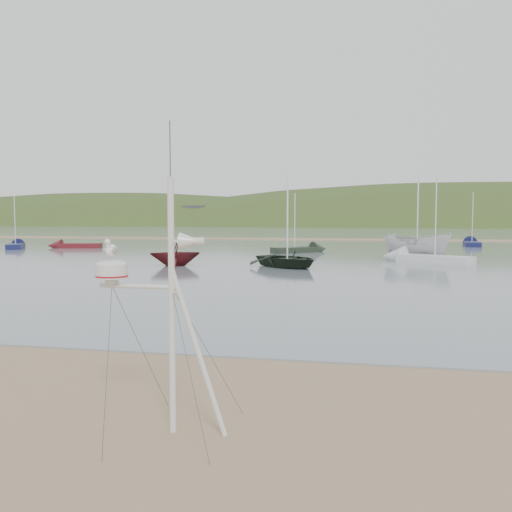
% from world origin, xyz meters
% --- Properties ---
extents(ground, '(560.00, 560.00, 0.00)m').
position_xyz_m(ground, '(0.00, 0.00, 0.00)').
color(ground, '#866B4D').
rests_on(ground, ground).
extents(water, '(560.00, 256.00, 0.04)m').
position_xyz_m(water, '(0.00, 132.00, 0.02)').
color(water, slate).
rests_on(water, ground).
extents(sandbar, '(560.00, 7.00, 0.07)m').
position_xyz_m(sandbar, '(0.00, 70.00, 0.07)').
color(sandbar, '#866B4D').
rests_on(sandbar, water).
extents(hill_ridge, '(620.00, 180.00, 80.00)m').
position_xyz_m(hill_ridge, '(18.52, 235.00, -19.70)').
color(hill_ridge, '#2A3D19').
rests_on(hill_ridge, ground).
extents(far_cottages, '(294.40, 6.30, 8.00)m').
position_xyz_m(far_cottages, '(3.00, 196.00, 4.00)').
color(far_cottages, beige).
rests_on(far_cottages, ground).
extents(mast_rig, '(1.97, 2.11, 4.45)m').
position_xyz_m(mast_rig, '(1.73, -0.22, 1.07)').
color(mast_rig, silver).
rests_on(mast_rig, ground).
extents(boat_dark, '(3.07, 3.26, 4.87)m').
position_xyz_m(boat_dark, '(-0.35, 25.72, 2.47)').
color(boat_dark, black).
rests_on(boat_dark, water).
extents(boat_red, '(2.72, 3.17, 3.14)m').
position_xyz_m(boat_red, '(-7.55, 25.40, 1.61)').
color(boat_red, '#511217').
rests_on(boat_red, water).
extents(boat_white, '(2.69, 2.67, 5.22)m').
position_xyz_m(boat_white, '(8.11, 34.20, 2.65)').
color(boat_white, silver).
rests_on(boat_white, water).
extents(dinghy_red_far, '(5.62, 2.30, 1.33)m').
position_xyz_m(dinghy_red_far, '(-25.46, 42.72, 0.29)').
color(dinghy_red_far, '#511217').
rests_on(dinghy_red_far, ground).
extents(sailboat_blue_near, '(3.96, 5.64, 5.69)m').
position_xyz_m(sailboat_blue_near, '(-30.61, 41.80, 0.30)').
color(sailboat_blue_near, '#121541').
rests_on(sailboat_blue_near, ground).
extents(sailboat_blue_far, '(2.19, 6.58, 6.43)m').
position_xyz_m(sailboat_blue_far, '(15.80, 56.60, 0.30)').
color(sailboat_blue_far, '#121541').
rests_on(sailboat_blue_far, ground).
extents(sailboat_dark_mid, '(5.10, 4.85, 5.68)m').
position_xyz_m(sailboat_dark_mid, '(-0.80, 40.97, 0.30)').
color(sailboat_dark_mid, black).
rests_on(sailboat_dark_mid, ground).
extents(sailboat_white_near, '(6.48, 4.88, 6.60)m').
position_xyz_m(sailboat_white_near, '(7.59, 32.07, 0.30)').
color(sailboat_white_near, silver).
rests_on(sailboat_white_near, ground).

